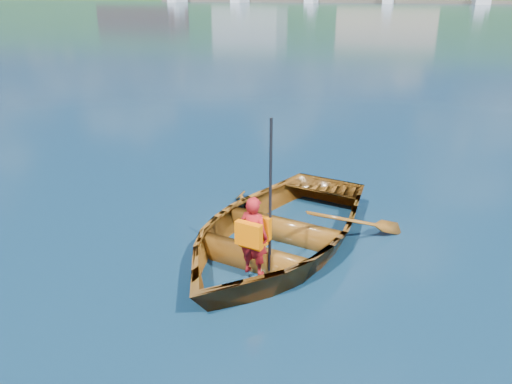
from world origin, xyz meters
The scene contains 4 objects.
ground centered at (0.00, 0.00, 0.00)m, with size 600.00×600.00×0.00m.
rowboat centered at (-0.49, 0.13, 0.28)m, with size 3.85×4.73×0.86m.
child_paddler centered at (-0.54, -0.78, 0.64)m, with size 0.43×0.40×1.99m.
dock centered at (5.37, 148.00, 0.40)m, with size 160.04×9.56×0.80m.
Camera 1 is at (1.00, -6.05, 3.44)m, focal length 35.00 mm.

